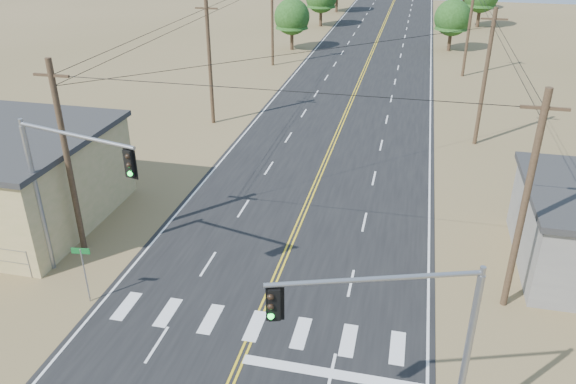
% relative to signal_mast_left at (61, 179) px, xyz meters
% --- Properties ---
extents(road, '(15.00, 200.00, 0.02)m').
position_rel_signal_mast_left_xyz_m(road, '(9.20, 20.45, -5.25)').
color(road, black).
rests_on(road, ground).
extents(utility_pole_left_near, '(1.80, 0.30, 10.00)m').
position_rel_signal_mast_left_xyz_m(utility_pole_left_near, '(-1.30, 2.45, -0.14)').
color(utility_pole_left_near, '#4C3826').
rests_on(utility_pole_left_near, ground).
extents(utility_pole_left_mid, '(1.80, 0.30, 10.00)m').
position_rel_signal_mast_left_xyz_m(utility_pole_left_mid, '(-1.30, 22.45, -0.14)').
color(utility_pole_left_mid, '#4C3826').
rests_on(utility_pole_left_mid, ground).
extents(utility_pole_left_far, '(1.80, 0.30, 10.00)m').
position_rel_signal_mast_left_xyz_m(utility_pole_left_far, '(-1.30, 42.45, -0.14)').
color(utility_pole_left_far, '#4C3826').
rests_on(utility_pole_left_far, ground).
extents(utility_pole_right_near, '(1.80, 0.30, 10.00)m').
position_rel_signal_mast_left_xyz_m(utility_pole_right_near, '(19.70, 2.45, -0.14)').
color(utility_pole_right_near, '#4C3826').
rests_on(utility_pole_right_near, ground).
extents(utility_pole_right_mid, '(1.80, 0.30, 10.00)m').
position_rel_signal_mast_left_xyz_m(utility_pole_right_mid, '(19.70, 22.45, -0.14)').
color(utility_pole_right_mid, '#4C3826').
rests_on(utility_pole_right_mid, ground).
extents(utility_pole_right_far, '(1.80, 0.30, 10.00)m').
position_rel_signal_mast_left_xyz_m(utility_pole_right_far, '(19.70, 42.45, -0.14)').
color(utility_pole_right_far, '#4C3826').
rests_on(utility_pole_right_far, ground).
extents(signal_mast_left, '(6.30, 1.87, 7.77)m').
position_rel_signal_mast_left_xyz_m(signal_mast_left, '(0.00, 0.00, 0.00)').
color(signal_mast_left, gray).
rests_on(signal_mast_left, ground).
extents(signal_mast_right, '(6.00, 2.27, 6.93)m').
position_rel_signal_mast_left_xyz_m(signal_mast_right, '(15.46, -6.14, -0.53)').
color(signal_mast_right, gray).
rests_on(signal_mast_right, ground).
extents(street_sign, '(0.83, 0.15, 2.82)m').
position_rel_signal_mast_left_xyz_m(street_sign, '(1.40, -1.55, -3.37)').
color(street_sign, gray).
rests_on(street_sign, ground).
extents(tree_left_near, '(4.41, 4.41, 7.36)m').
position_rel_signal_mast_left_xyz_m(tree_left_near, '(-0.93, 50.83, -0.76)').
color(tree_left_near, '#3F2D1E').
rests_on(tree_left_near, ground).
extents(tree_right_near, '(4.42, 4.42, 7.37)m').
position_rel_signal_mast_left_xyz_m(tree_right_near, '(18.54, 54.60, -0.75)').
color(tree_right_near, '#3F2D1E').
rests_on(tree_right_near, ground).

